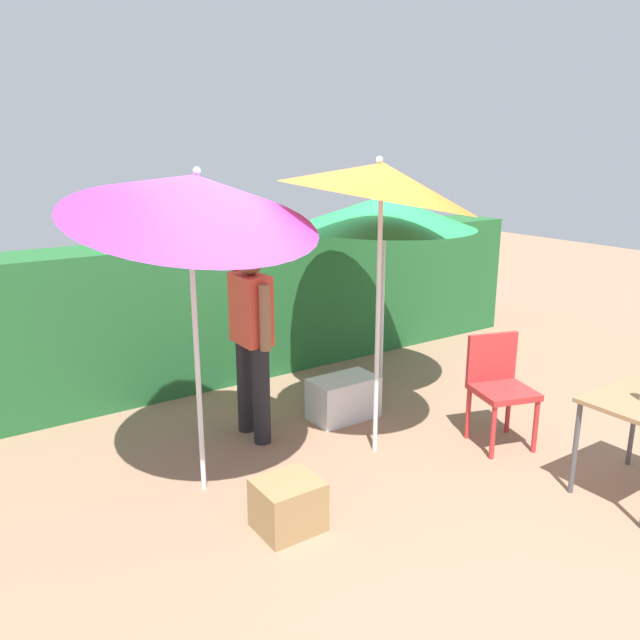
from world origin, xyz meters
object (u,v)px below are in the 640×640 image
umbrella_orange (385,212)px  cooler_box (343,398)px  crate_cardboard (288,505)px  chair_plastic (499,383)px  umbrella_rainbow (193,198)px  umbrella_yellow (380,181)px  person_vendor (251,329)px

umbrella_orange → cooler_box: (-0.63, -0.25, -1.59)m
crate_cardboard → chair_plastic: bearing=2.7°
umbrella_rainbow → umbrella_orange: umbrella_rainbow is taller
umbrella_rainbow → umbrella_orange: 2.26m
umbrella_orange → umbrella_yellow: size_ratio=0.82×
umbrella_rainbow → umbrella_orange: size_ratio=1.21×
person_vendor → chair_plastic: (1.60, -1.20, -0.42)m
chair_plastic → cooler_box: chair_plastic is taller
umbrella_orange → umbrella_yellow: (-0.80, -0.89, 0.33)m
cooler_box → umbrella_yellow: bearing=-104.3°
umbrella_orange → chair_plastic: (0.13, -1.33, -1.27)m
umbrella_rainbow → umbrella_yellow: bearing=-9.1°
umbrella_yellow → crate_cardboard: 2.31m
umbrella_yellow → cooler_box: size_ratio=4.02×
cooler_box → person_vendor: bearing=171.7°
umbrella_rainbow → umbrella_orange: (2.14, 0.67, -0.26)m
umbrella_orange → cooler_box: bearing=-158.1°
umbrella_orange → umbrella_rainbow: bearing=-162.5°
umbrella_orange → umbrella_yellow: umbrella_yellow is taller
cooler_box → crate_cardboard: bearing=-137.7°
umbrella_rainbow → person_vendor: umbrella_rainbow is taller
person_vendor → chair_plastic: person_vendor is taller
umbrella_yellow → crate_cardboard: bearing=-154.4°
person_vendor → cooler_box: person_vendor is taller
umbrella_orange → crate_cardboard: umbrella_orange is taller
umbrella_rainbow → cooler_box: 2.42m
chair_plastic → umbrella_rainbow: bearing=163.8°
person_vendor → cooler_box: size_ratio=3.14×
chair_plastic → crate_cardboard: chair_plastic is taller
umbrella_orange → cooler_box: 1.73m
umbrella_rainbow → umbrella_yellow: size_ratio=1.00×
chair_plastic → crate_cardboard: 2.08m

